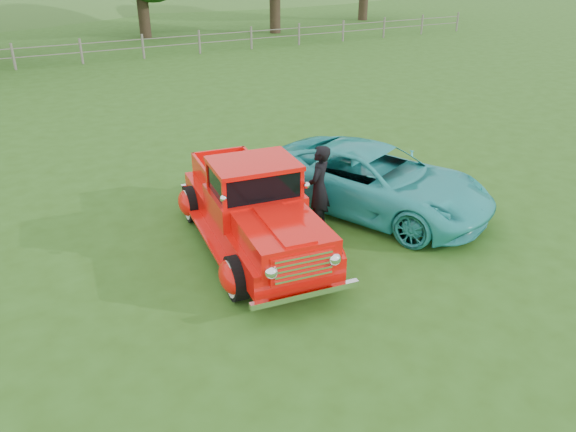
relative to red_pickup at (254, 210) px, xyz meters
name	(u,v)px	position (x,y,z in m)	size (l,w,h in m)	color
ground	(309,279)	(0.35, -1.51, -0.80)	(140.00, 140.00, 0.00)	#294F15
fence_line	(81,51)	(0.35, 20.49, -0.19)	(48.00, 0.12, 1.20)	#6A665A
red_pickup	(254,210)	(0.00, 0.00, 0.00)	(2.60, 5.14, 1.78)	black
teal_sedan	(374,180)	(2.99, 0.32, -0.09)	(2.34, 5.07, 1.41)	#2BADAB
man	(319,188)	(1.50, 0.14, 0.09)	(0.64, 0.42, 1.77)	black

